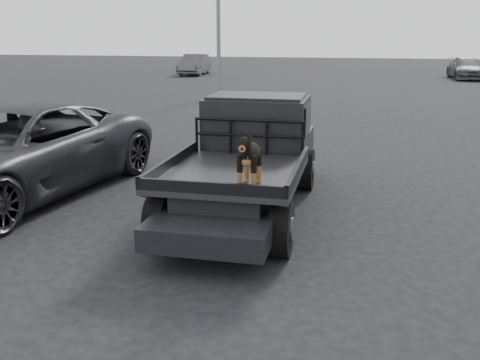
% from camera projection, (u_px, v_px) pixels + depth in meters
% --- Properties ---
extents(ground, '(120.00, 120.00, 0.00)m').
position_uv_depth(ground, '(197.00, 260.00, 6.89)').
color(ground, black).
rests_on(ground, ground).
extents(flatbed_ute, '(2.00, 5.40, 0.92)m').
position_uv_depth(flatbed_ute, '(246.00, 184.00, 8.68)').
color(flatbed_ute, black).
rests_on(flatbed_ute, ground).
extents(ute_cab, '(1.72, 1.30, 0.88)m').
position_uv_depth(ute_cab, '(257.00, 120.00, 9.34)').
color(ute_cab, black).
rests_on(ute_cab, flatbed_ute).
extents(headache_rack, '(1.80, 0.08, 0.55)m').
position_uv_depth(headache_rack, '(249.00, 137.00, 8.68)').
color(headache_rack, black).
rests_on(headache_rack, flatbed_ute).
extents(dog, '(0.32, 0.60, 0.74)m').
position_uv_depth(dog, '(250.00, 158.00, 6.80)').
color(dog, black).
rests_on(dog, flatbed_ute).
extents(parked_suv, '(3.44, 6.12, 1.61)m').
position_uv_depth(parked_suv, '(13.00, 152.00, 9.43)').
color(parked_suv, '#2C2C32').
rests_on(parked_suv, ground).
extents(distant_car_a, '(1.69, 4.36, 1.41)m').
position_uv_depth(distant_car_a, '(195.00, 64.00, 37.43)').
color(distant_car_a, '#444448').
rests_on(distant_car_a, ground).
extents(distant_car_b, '(1.99, 4.61, 1.32)m').
position_uv_depth(distant_car_b, '(467.00, 68.00, 33.96)').
color(distant_car_b, '#3F3F44').
rests_on(distant_car_b, ground).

